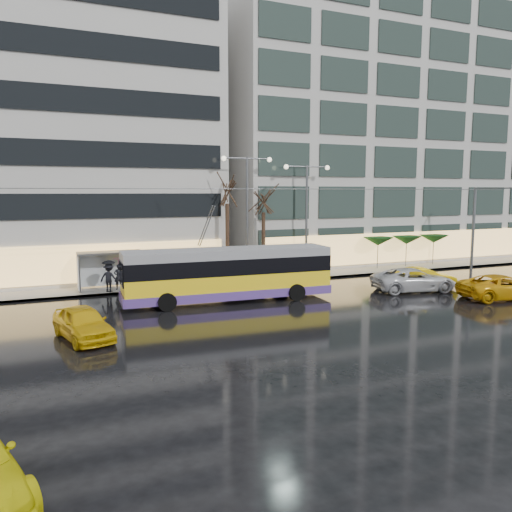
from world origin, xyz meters
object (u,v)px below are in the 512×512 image
bus_shelter (104,262)px  street_lamp_near (247,200)px  taxi_a (83,323)px  trolleybus (228,276)px

bus_shelter → street_lamp_near: street_lamp_near is taller
bus_shelter → taxi_a: bearing=-100.7°
street_lamp_near → taxi_a: bearing=-137.8°
trolleybus → taxi_a: (-8.68, -4.89, -0.83)m
trolleybus → street_lamp_near: size_ratio=1.41×
taxi_a → trolleybus: bearing=14.8°
street_lamp_near → trolleybus: bearing=-120.6°
trolleybus → bus_shelter: size_ratio=3.02×
trolleybus → street_lamp_near: (3.81, 6.43, 4.41)m
trolleybus → bus_shelter: (-6.58, 6.32, 0.38)m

